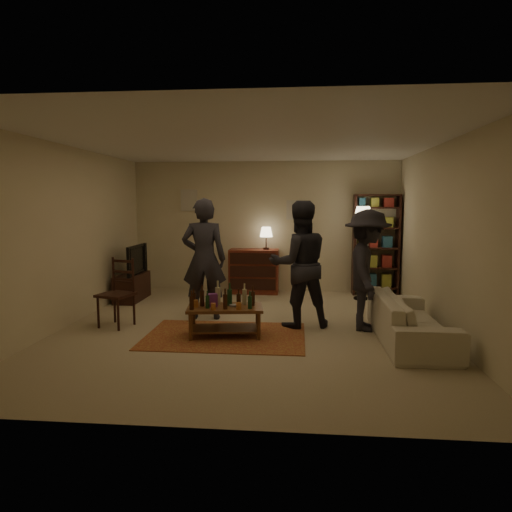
# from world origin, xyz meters

# --- Properties ---
(floor) EXTENTS (6.00, 6.00, 0.00)m
(floor) POSITION_xyz_m (0.00, 0.00, 0.00)
(floor) COLOR #C6B793
(floor) RESTS_ON ground
(room_shell) EXTENTS (6.00, 6.00, 6.00)m
(room_shell) POSITION_xyz_m (-0.65, 2.98, 1.81)
(room_shell) COLOR beige
(room_shell) RESTS_ON ground
(rug) EXTENTS (2.20, 1.50, 0.01)m
(rug) POSITION_xyz_m (-0.30, -0.40, 0.01)
(rug) COLOR maroon
(rug) RESTS_ON ground
(coffee_table) EXTENTS (1.10, 0.70, 0.76)m
(coffee_table) POSITION_xyz_m (-0.31, -0.40, 0.38)
(coffee_table) COLOR brown
(coffee_table) RESTS_ON ground
(dining_chair) EXTENTS (0.56, 0.56, 1.04)m
(dining_chair) POSITION_xyz_m (-1.98, 0.02, 0.55)
(dining_chair) COLOR black
(dining_chair) RESTS_ON ground
(tv_stand) EXTENTS (0.40, 1.00, 1.06)m
(tv_stand) POSITION_xyz_m (-2.44, 1.80, 0.38)
(tv_stand) COLOR black
(tv_stand) RESTS_ON ground
(dresser) EXTENTS (1.00, 0.50, 1.36)m
(dresser) POSITION_xyz_m (-0.19, 2.71, 0.48)
(dresser) COLOR brown
(dresser) RESTS_ON ground
(bookshelf) EXTENTS (0.90, 0.34, 2.02)m
(bookshelf) POSITION_xyz_m (2.25, 2.78, 1.03)
(bookshelf) COLOR black
(bookshelf) RESTS_ON ground
(floor_lamp) EXTENTS (0.36, 0.36, 1.78)m
(floor_lamp) POSITION_xyz_m (1.92, 2.28, 1.52)
(floor_lamp) COLOR black
(floor_lamp) RESTS_ON ground
(sofa) EXTENTS (0.81, 2.08, 0.61)m
(sofa) POSITION_xyz_m (2.20, -0.40, 0.30)
(sofa) COLOR beige
(sofa) RESTS_ON ground
(person_left) EXTENTS (0.74, 0.52, 1.92)m
(person_left) POSITION_xyz_m (-0.79, 0.57, 0.96)
(person_left) COLOR #292931
(person_left) RESTS_ON ground
(person_right) EXTENTS (1.07, 0.93, 1.88)m
(person_right) POSITION_xyz_m (0.72, 0.22, 0.94)
(person_right) COLOR #25252C
(person_right) RESTS_ON ground
(person_by_sofa) EXTENTS (0.77, 1.20, 1.76)m
(person_by_sofa) POSITION_xyz_m (1.70, 0.14, 0.88)
(person_by_sofa) COLOR #25232B
(person_by_sofa) RESTS_ON ground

